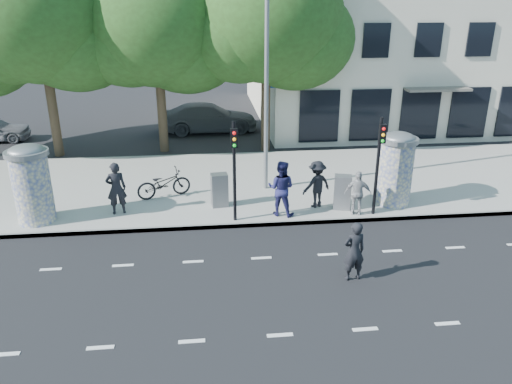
{
  "coord_description": "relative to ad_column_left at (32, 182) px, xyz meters",
  "views": [
    {
      "loc": [
        -1.56,
        -11.44,
        7.23
      ],
      "look_at": [
        0.07,
        3.5,
        1.27
      ],
      "focal_mm": 35.0,
      "sensor_mm": 36.0,
      "label": 1
    }
  ],
  "objects": [
    {
      "name": "traffic_pole_near",
      "position": [
        6.6,
        -0.71,
        0.69
      ],
      "size": [
        0.22,
        0.31,
        3.4
      ],
      "color": "black",
      "rests_on": "sidewalk"
    },
    {
      "name": "ped_d",
      "position": [
        9.56,
        0.19,
        -0.54
      ],
      "size": [
        1.25,
        1.0,
        1.7
      ],
      "primitive_type": "imported",
      "rotation": [
        0.0,
        0.0,
        3.53
      ],
      "color": "black",
      "rests_on": "sidewalk"
    },
    {
      "name": "ground",
      "position": [
        7.2,
        -4.5,
        -1.54
      ],
      "size": [
        120.0,
        120.0,
        0.0
      ],
      "primitive_type": "plane",
      "color": "black",
      "rests_on": "ground"
    },
    {
      "name": "tree_mid_left",
      "position": [
        -1.3,
        8.0,
        4.96
      ],
      "size": [
        7.2,
        7.2,
        9.57
      ],
      "color": "#38281C",
      "rests_on": "ground"
    },
    {
      "name": "lane_dash_near",
      "position": [
        7.2,
        -6.7,
        -1.53
      ],
      "size": [
        32.0,
        0.12,
        0.01
      ],
      "primitive_type": "cube",
      "color": "silver",
      "rests_on": "ground"
    },
    {
      "name": "man_road",
      "position": [
        9.53,
        -4.5,
        -0.69
      ],
      "size": [
        0.68,
        0.5,
        1.7
      ],
      "primitive_type": "imported",
      "rotation": [
        0.0,
        0.0,
        3.3
      ],
      "color": "black",
      "rests_on": "ground"
    },
    {
      "name": "ped_e",
      "position": [
        10.8,
        -0.65,
        -0.6
      ],
      "size": [
        1.02,
        0.74,
        1.57
      ],
      "primitive_type": "imported",
      "rotation": [
        0.0,
        0.0,
        2.88
      ],
      "color": "#939396",
      "rests_on": "sidewalk"
    },
    {
      "name": "curb",
      "position": [
        7.2,
        -0.95,
        -1.46
      ],
      "size": [
        40.0,
        0.1,
        0.16
      ],
      "primitive_type": "cube",
      "color": "slate",
      "rests_on": "ground"
    },
    {
      "name": "sidewalk",
      "position": [
        7.2,
        3.0,
        -1.46
      ],
      "size": [
        40.0,
        8.0,
        0.15
      ],
      "primitive_type": "cube",
      "color": "gray",
      "rests_on": "ground"
    },
    {
      "name": "tree_near_left",
      "position": [
        3.7,
        8.2,
        4.53
      ],
      "size": [
        6.8,
        6.8,
        8.97
      ],
      "color": "#38281C",
      "rests_on": "ground"
    },
    {
      "name": "ped_b",
      "position": [
        2.61,
        0.35,
        -0.46
      ],
      "size": [
        0.76,
        0.58,
        1.85
      ],
      "primitive_type": "imported",
      "rotation": [
        0.0,
        0.0,
        3.37
      ],
      "color": "black",
      "rests_on": "sidewalk"
    },
    {
      "name": "tree_center",
      "position": [
        8.7,
        7.8,
        4.77
      ],
      "size": [
        7.0,
        7.0,
        9.3
      ],
      "color": "#38281C",
      "rests_on": "ground"
    },
    {
      "name": "traffic_pole_far",
      "position": [
        11.4,
        -0.71,
        0.69
      ],
      "size": [
        0.22,
        0.31,
        3.4
      ],
      "color": "black",
      "rests_on": "sidewalk"
    },
    {
      "name": "ad_column_left",
      "position": [
        0.0,
        0.0,
        0.0
      ],
      "size": [
        1.36,
        1.36,
        2.65
      ],
      "color": "beige",
      "rests_on": "sidewalk"
    },
    {
      "name": "building",
      "position": [
        19.2,
        15.49,
        4.46
      ],
      "size": [
        20.3,
        15.85,
        12.0
      ],
      "color": "beige",
      "rests_on": "ground"
    },
    {
      "name": "cabinet_left",
      "position": [
        6.14,
        0.61,
        -0.78
      ],
      "size": [
        0.63,
        0.49,
        1.21
      ],
      "primitive_type": "cube",
      "rotation": [
        0.0,
        0.0,
        0.12
      ],
      "color": "slate",
      "rests_on": "sidewalk"
    },
    {
      "name": "street_lamp",
      "position": [
        8.0,
        2.13,
        3.26
      ],
      "size": [
        0.25,
        0.93,
        8.0
      ],
      "color": "slate",
      "rests_on": "sidewalk"
    },
    {
      "name": "ad_column_right",
      "position": [
        12.4,
        0.2,
        0.0
      ],
      "size": [
        1.36,
        1.36,
        2.65
      ],
      "color": "beige",
      "rests_on": "sidewalk"
    },
    {
      "name": "cabinet_right",
      "position": [
        10.43,
        -0.09,
        -0.77
      ],
      "size": [
        0.68,
        0.56,
        1.23
      ],
      "primitive_type": "cube",
      "rotation": [
        0.0,
        0.0,
        -0.26
      ],
      "color": "slate",
      "rests_on": "sidewalk"
    },
    {
      "name": "car_right",
      "position": [
        5.97,
        11.82,
        -0.75
      ],
      "size": [
        2.53,
        5.56,
        1.58
      ],
      "primitive_type": "imported",
      "rotation": [
        0.0,
        0.0,
        1.63
      ],
      "color": "#53555A",
      "rests_on": "ground"
    },
    {
      "name": "lane_dash_far",
      "position": [
        7.2,
        -3.1,
        -1.53
      ],
      "size": [
        32.0,
        0.12,
        0.01
      ],
      "primitive_type": "cube",
      "color": "silver",
      "rests_on": "ground"
    },
    {
      "name": "bicycle",
      "position": [
        4.11,
        1.7,
        -0.86
      ],
      "size": [
        1.33,
        2.14,
        1.06
      ],
      "primitive_type": "imported",
      "rotation": [
        0.0,
        0.0,
        1.91
      ],
      "color": "black",
      "rests_on": "sidewalk"
    },
    {
      "name": "ped_c",
      "position": [
        8.2,
        -0.37,
        -0.42
      ],
      "size": [
        1.15,
        1.04,
        1.93
      ],
      "primitive_type": "imported",
      "rotation": [
        0.0,
        0.0,
        2.75
      ],
      "color": "#1F1F4D",
      "rests_on": "sidewalk"
    }
  ]
}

